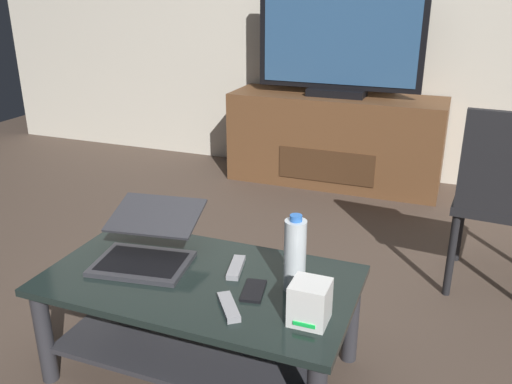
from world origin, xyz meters
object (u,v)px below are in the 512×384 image
(coffee_table, at_px, (201,307))
(router_box, at_px, (310,302))
(tv_remote, at_px, (236,267))
(media_cabinet, at_px, (335,140))
(dining_chair, at_px, (507,195))
(laptop, at_px, (148,243))
(water_bottle_near, at_px, (295,255))
(television, at_px, (339,42))
(cell_phone, at_px, (254,291))
(soundbar_remote, at_px, (229,307))

(coffee_table, relative_size, router_box, 8.18)
(tv_remote, bearing_deg, router_box, -44.72)
(media_cabinet, distance_m, dining_chair, 1.66)
(dining_chair, bearing_deg, media_cabinet, 130.55)
(coffee_table, height_order, tv_remote, tv_remote)
(coffee_table, bearing_deg, router_box, -15.01)
(dining_chair, height_order, laptop, dining_chair)
(laptop, bearing_deg, water_bottle_near, -1.23)
(dining_chair, height_order, tv_remote, dining_chair)
(dining_chair, distance_m, router_box, 1.26)
(television, height_order, dining_chair, television)
(media_cabinet, relative_size, tv_remote, 9.45)
(tv_remote, bearing_deg, media_cabinet, 81.18)
(router_box, height_order, cell_phone, router_box)
(router_box, bearing_deg, media_cabinet, 101.36)
(dining_chair, relative_size, cell_phone, 6.40)
(coffee_table, bearing_deg, soundbar_remote, -39.88)
(cell_phone, height_order, tv_remote, tv_remote)
(soundbar_remote, bearing_deg, coffee_table, 103.62)
(water_bottle_near, bearing_deg, television, 99.75)
(dining_chair, bearing_deg, television, 131.04)
(coffee_table, xyz_separation_m, television, (-0.04, 2.22, 0.74))
(coffee_table, height_order, cell_phone, cell_phone)
(dining_chair, xyz_separation_m, router_box, (-0.60, -1.10, -0.03))
(laptop, xyz_separation_m, router_box, (0.69, -0.18, 0.01))
(coffee_table, height_order, television, television)
(television, bearing_deg, laptop, -95.60)
(television, bearing_deg, media_cabinet, 90.00)
(router_box, xyz_separation_m, tv_remote, (-0.34, 0.21, -0.06))
(laptop, distance_m, router_box, 0.71)
(dining_chair, distance_m, water_bottle_near, 1.17)
(television, xyz_separation_m, dining_chair, (1.07, -1.23, -0.51))
(media_cabinet, bearing_deg, cell_phone, -83.67)
(media_cabinet, distance_m, soundbar_remote, 2.40)
(router_box, xyz_separation_m, cell_phone, (-0.22, 0.10, -0.06))
(television, height_order, tv_remote, television)
(dining_chair, relative_size, router_box, 6.62)
(tv_remote, bearing_deg, water_bottle_near, -23.83)
(television, height_order, router_box, television)
(laptop, bearing_deg, soundbar_remote, -26.29)
(coffee_table, height_order, laptop, laptop)
(laptop, relative_size, cell_phone, 3.21)
(laptop, distance_m, soundbar_remote, 0.48)
(television, bearing_deg, dining_chair, -48.96)
(laptop, height_order, router_box, laptop)
(coffee_table, height_order, dining_chair, dining_chair)
(cell_phone, bearing_deg, dining_chair, 40.11)
(router_box, bearing_deg, television, 101.47)
(water_bottle_near, height_order, tv_remote, water_bottle_near)
(router_box, bearing_deg, laptop, 165.41)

